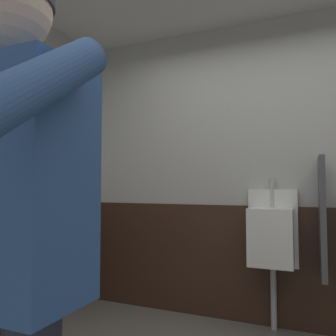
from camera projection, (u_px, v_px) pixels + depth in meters
name	position (u px, v px, depth m)	size (l,w,h in m)	color
wall_back	(270.00, 169.00, 2.92)	(4.30, 0.12, 2.66)	#B2B2AD
wainscot_band_back	(271.00, 266.00, 2.81)	(3.70, 0.03, 1.00)	#382319
urinal_left	(271.00, 235.00, 2.68)	(0.40, 0.34, 1.24)	white
privacy_divider_panel	(322.00, 216.00, 2.48)	(0.04, 0.40, 0.90)	#4C4C51
person	(0.00, 232.00, 0.86)	(0.66, 0.60, 1.77)	#2D3342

